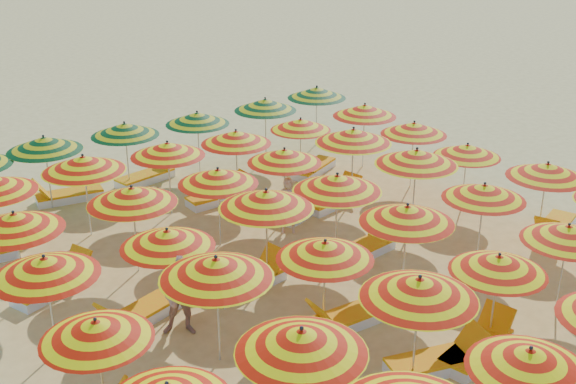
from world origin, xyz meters
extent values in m
plane|color=#F4CB6C|center=(0.00, 0.00, 0.00)|extent=(120.00, 120.00, 0.00)
cone|color=orange|center=(-0.85, -6.37, 1.62)|extent=(1.93, 1.93, 0.33)
sphere|color=black|center=(-0.85, -6.37, 1.81)|extent=(0.06, 0.06, 0.06)
sphere|color=black|center=(-5.22, -4.16, 1.79)|extent=(0.06, 0.06, 0.06)
cone|color=orange|center=(-3.26, -4.39, 1.77)|extent=(2.35, 2.35, 0.36)
sphere|color=black|center=(-3.26, -4.39, 1.98)|extent=(0.06, 0.06, 0.06)
cylinder|color=silver|center=(-0.90, -4.31, 0.96)|extent=(0.04, 0.04, 1.91)
cone|color=orange|center=(-0.90, -4.31, 1.78)|extent=(2.49, 2.49, 0.36)
sphere|color=black|center=(-0.90, -4.31, 1.99)|extent=(0.06, 0.06, 0.06)
cylinder|color=silver|center=(1.07, -4.28, 0.85)|extent=(0.03, 0.03, 1.71)
cone|color=orange|center=(1.07, -4.28, 1.59)|extent=(1.73, 1.73, 0.33)
sphere|color=black|center=(1.07, -4.28, 1.78)|extent=(0.06, 0.06, 0.06)
cylinder|color=silver|center=(3.06, -4.28, 0.87)|extent=(0.03, 0.03, 1.74)
cone|color=orange|center=(3.06, -4.28, 1.62)|extent=(1.93, 1.93, 0.33)
sphere|color=black|center=(3.06, -4.28, 1.81)|extent=(0.06, 0.06, 0.06)
cylinder|color=silver|center=(-5.38, -2.18, 0.85)|extent=(0.03, 0.03, 1.70)
cone|color=orange|center=(-5.38, -2.18, 1.58)|extent=(1.95, 1.95, 0.32)
sphere|color=black|center=(-5.38, -2.18, 1.77)|extent=(0.06, 0.06, 0.06)
cylinder|color=silver|center=(-3.18, -1.92, 0.97)|extent=(0.04, 0.04, 1.94)
cone|color=orange|center=(-3.18, -1.92, 1.81)|extent=(2.54, 2.54, 0.37)
sphere|color=black|center=(-3.18, -1.92, 2.02)|extent=(0.06, 0.06, 0.06)
cylinder|color=silver|center=(-1.13, -2.21, 0.89)|extent=(0.03, 0.03, 1.77)
cone|color=orange|center=(-1.13, -2.21, 1.66)|extent=(1.87, 1.87, 0.34)
sphere|color=black|center=(-1.13, -2.21, 1.85)|extent=(0.06, 0.06, 0.06)
cylinder|color=silver|center=(1.00, -2.09, 0.94)|extent=(0.04, 0.04, 1.88)
cone|color=orange|center=(1.00, -2.09, 1.76)|extent=(1.95, 1.95, 0.36)
sphere|color=black|center=(1.00, -2.09, 1.96)|extent=(0.06, 0.06, 0.06)
cylinder|color=silver|center=(3.31, -2.05, 0.89)|extent=(0.03, 0.03, 1.78)
cone|color=orange|center=(3.31, -2.05, 1.67)|extent=(2.25, 2.25, 0.34)
sphere|color=black|center=(3.31, -2.05, 1.86)|extent=(0.06, 0.06, 0.06)
cylinder|color=silver|center=(5.42, -2.09, 0.91)|extent=(0.03, 0.03, 1.83)
cone|color=orange|center=(5.42, -2.09, 1.70)|extent=(2.37, 2.37, 0.35)
sphere|color=black|center=(5.42, -2.09, 1.90)|extent=(0.06, 0.06, 0.06)
cylinder|color=silver|center=(-5.42, -0.04, 0.92)|extent=(0.03, 0.03, 1.83)
cone|color=orange|center=(-5.42, -0.04, 1.71)|extent=(1.89, 1.89, 0.35)
sphere|color=black|center=(-5.42, -0.04, 1.91)|extent=(0.06, 0.06, 0.06)
cylinder|color=silver|center=(-3.19, -0.15, 0.89)|extent=(0.03, 0.03, 1.77)
cone|color=orange|center=(-3.19, -0.15, 1.65)|extent=(2.05, 2.05, 0.34)
sphere|color=black|center=(-3.19, -0.15, 1.85)|extent=(0.06, 0.06, 0.06)
cylinder|color=silver|center=(-0.91, -0.02, 0.98)|extent=(0.04, 0.04, 1.96)
cone|color=orange|center=(-0.91, -0.02, 1.83)|extent=(2.20, 2.20, 0.37)
sphere|color=black|center=(-0.91, -0.02, 2.04)|extent=(0.07, 0.07, 0.07)
cylinder|color=silver|center=(0.85, -0.12, 0.97)|extent=(0.04, 0.04, 1.94)
cone|color=orange|center=(0.85, -0.12, 1.81)|extent=(2.20, 2.20, 0.37)
sphere|color=black|center=(0.85, -0.12, 2.03)|extent=(0.06, 0.06, 0.06)
cylinder|color=silver|center=(3.37, 0.04, 0.98)|extent=(0.04, 0.04, 1.97)
cone|color=orange|center=(3.37, 0.04, 1.84)|extent=(2.16, 2.16, 0.37)
sphere|color=black|center=(3.37, 0.04, 2.05)|extent=(0.07, 0.07, 0.07)
cylinder|color=silver|center=(5.29, 0.15, 0.85)|extent=(0.03, 0.03, 1.69)
cone|color=orange|center=(5.29, 0.15, 1.58)|extent=(2.22, 2.22, 0.32)
sphere|color=black|center=(5.29, 0.15, 1.77)|extent=(0.06, 0.06, 0.06)
cylinder|color=silver|center=(-5.32, 2.03, 0.93)|extent=(0.04, 0.04, 1.87)
cone|color=orange|center=(-5.32, 2.03, 1.74)|extent=(1.99, 1.99, 0.36)
sphere|color=black|center=(-5.32, 2.03, 1.95)|extent=(0.06, 0.06, 0.06)
cylinder|color=silver|center=(-2.97, 1.90, 0.94)|extent=(0.04, 0.04, 1.89)
cone|color=orange|center=(-2.97, 1.90, 1.76)|extent=(2.43, 2.43, 0.36)
sphere|color=black|center=(-2.97, 1.90, 1.97)|extent=(0.06, 0.06, 0.06)
cylinder|color=silver|center=(-0.88, 1.97, 0.91)|extent=(0.03, 0.03, 1.82)
cone|color=orange|center=(-0.88, 1.97, 1.70)|extent=(1.96, 1.96, 0.35)
sphere|color=black|center=(-0.88, 1.97, 1.89)|extent=(0.06, 0.06, 0.06)
cylinder|color=silver|center=(1.14, 2.24, 0.91)|extent=(0.03, 0.03, 1.81)
cone|color=orange|center=(1.14, 2.24, 1.69)|extent=(1.94, 1.94, 0.34)
sphere|color=black|center=(1.14, 2.24, 1.89)|extent=(0.06, 0.06, 0.06)
cylinder|color=silver|center=(3.21, 2.12, 0.99)|extent=(0.04, 0.04, 1.97)
cone|color=orange|center=(3.21, 2.12, 1.84)|extent=(2.36, 2.36, 0.38)
sphere|color=black|center=(3.21, 2.12, 2.06)|extent=(0.07, 0.07, 0.07)
cylinder|color=silver|center=(5.30, 2.05, 0.90)|extent=(0.03, 0.03, 1.80)
cone|color=orange|center=(5.30, 2.05, 1.68)|extent=(2.23, 2.23, 0.34)
sphere|color=black|center=(5.30, 2.05, 1.87)|extent=(0.06, 0.06, 0.06)
cylinder|color=silver|center=(-3.12, 4.22, 0.97)|extent=(0.04, 0.04, 1.93)
cone|color=orange|center=(-3.12, 4.22, 1.81)|extent=(2.20, 2.20, 0.37)
sphere|color=black|center=(-3.12, 4.22, 2.02)|extent=(0.06, 0.06, 0.06)
cylinder|color=silver|center=(-0.98, 4.24, 0.92)|extent=(0.04, 0.04, 1.84)
cone|color=orange|center=(-0.98, 4.24, 1.72)|extent=(2.03, 2.03, 0.35)
sphere|color=black|center=(-0.98, 4.24, 1.92)|extent=(0.06, 0.06, 0.06)
cylinder|color=silver|center=(0.91, 4.10, 0.92)|extent=(0.03, 0.03, 1.83)
cone|color=orange|center=(0.91, 4.10, 1.71)|extent=(2.19, 2.19, 0.35)
sphere|color=black|center=(0.91, 4.10, 1.91)|extent=(0.06, 0.06, 0.06)
cylinder|color=silver|center=(3.19, 4.36, 0.85)|extent=(0.03, 0.03, 1.70)
cone|color=orange|center=(3.19, 4.36, 1.59)|extent=(2.04, 2.04, 0.32)
sphere|color=black|center=(3.19, 4.36, 1.78)|extent=(0.06, 0.06, 0.06)
cylinder|color=silver|center=(5.26, 4.03, 0.93)|extent=(0.04, 0.04, 1.85)
cone|color=orange|center=(5.26, 4.03, 1.73)|extent=(2.31, 2.31, 0.35)
sphere|color=black|center=(5.26, 4.03, 1.93)|extent=(0.06, 0.06, 0.06)
cylinder|color=silver|center=(-3.34, 6.34, 0.94)|extent=(0.04, 0.04, 1.88)
cone|color=#616807|center=(-3.34, 6.34, 1.75)|extent=(2.01, 2.01, 0.36)
sphere|color=black|center=(-3.34, 6.34, 1.96)|extent=(0.06, 0.06, 0.06)
cylinder|color=silver|center=(-1.14, 6.45, 0.91)|extent=(0.03, 0.03, 1.82)
cone|color=#616807|center=(-1.14, 6.45, 1.70)|extent=(2.08, 2.08, 0.35)
sphere|color=black|center=(-1.14, 6.45, 1.90)|extent=(0.06, 0.06, 0.06)
cylinder|color=silver|center=(0.98, 6.28, 0.90)|extent=(0.03, 0.03, 1.81)
cone|color=#616807|center=(0.98, 6.28, 1.69)|extent=(2.29, 2.29, 0.34)
sphere|color=black|center=(0.98, 6.28, 1.89)|extent=(0.06, 0.06, 0.06)
cylinder|color=silver|center=(3.23, 6.19, 0.93)|extent=(0.04, 0.04, 1.87)
cone|color=#616807|center=(3.23, 6.19, 1.74)|extent=(2.38, 2.38, 0.36)
sphere|color=black|center=(3.23, 6.19, 1.95)|extent=(0.06, 0.06, 0.06)
cylinder|color=silver|center=(5.37, 6.46, 0.93)|extent=(0.04, 0.04, 1.86)
cone|color=#616807|center=(5.37, 6.46, 1.74)|extent=(2.13, 2.13, 0.35)
sphere|color=black|center=(5.37, 6.46, 1.94)|extent=(0.06, 0.06, 0.06)
cube|color=white|center=(-0.35, -4.29, 0.10)|extent=(1.79, 1.03, 0.20)
cube|color=orange|center=(-0.35, -4.29, 0.23)|extent=(1.79, 1.03, 0.06)
cube|color=orange|center=(0.32, -4.48, 0.45)|extent=(0.51, 0.66, 0.48)
cube|color=white|center=(0.52, -4.44, 0.10)|extent=(1.79, 0.94, 0.20)
cube|color=orange|center=(0.52, -4.44, 0.23)|extent=(1.79, 0.94, 0.06)
cube|color=orange|center=(1.20, -4.28, 0.45)|extent=(0.48, 0.65, 0.48)
cube|color=white|center=(-0.58, -2.37, 0.10)|extent=(1.73, 0.66, 0.20)
cube|color=orange|center=(-0.58, -2.37, 0.23)|extent=(1.73, 0.66, 0.06)
cube|color=orange|center=(-1.27, -2.33, 0.45)|extent=(0.39, 0.60, 0.48)
cube|color=white|center=(5.97, -2.14, 0.10)|extent=(1.80, 1.12, 0.20)
cube|color=orange|center=(5.97, -2.14, 0.23)|extent=(1.80, 1.12, 0.06)
cube|color=orange|center=(5.31, -2.38, 0.45)|extent=(0.54, 0.67, 0.48)
cube|color=white|center=(-3.74, 0.05, 0.10)|extent=(1.80, 1.06, 0.20)
cube|color=orange|center=(-3.74, 0.05, 0.23)|extent=(1.80, 1.06, 0.06)
cube|color=orange|center=(-4.41, -0.16, 0.45)|extent=(0.52, 0.66, 0.48)
cube|color=white|center=(-1.46, -0.11, 0.10)|extent=(1.77, 0.83, 0.20)
cube|color=orange|center=(-1.46, -0.11, 0.23)|extent=(1.77, 0.83, 0.06)
cube|color=orange|center=(-0.77, -0.01, 0.45)|extent=(0.45, 0.63, 0.48)
cube|color=white|center=(1.40, -0.37, 0.10)|extent=(1.76, 0.79, 0.20)
cube|color=orange|center=(1.40, -0.37, 0.23)|extent=(1.76, 0.79, 0.06)
cube|color=orange|center=(2.09, -0.28, 0.45)|extent=(0.43, 0.62, 0.48)
cube|color=white|center=(-4.77, 2.06, 0.10)|extent=(1.80, 1.14, 0.20)
cube|color=orange|center=(-4.77, 2.06, 0.23)|extent=(1.80, 1.14, 0.06)
cube|color=orange|center=(-4.11, 2.31, 0.45)|extent=(0.55, 0.67, 0.48)
cube|color=white|center=(1.69, 2.25, 0.10)|extent=(1.80, 1.12, 0.20)
cube|color=orange|center=(1.69, 2.25, 0.23)|extent=(1.80, 1.12, 0.06)
cube|color=orange|center=(2.35, 2.49, 0.45)|extent=(0.54, 0.67, 0.48)
cube|color=white|center=(2.66, 2.23, 0.10)|extent=(1.78, 0.89, 0.20)
cube|color=orange|center=(2.66, 2.23, 0.23)|extent=(1.78, 0.89, 0.06)
cube|color=orange|center=(3.35, 2.36, 0.45)|extent=(0.47, 0.64, 0.48)
cube|color=orange|center=(-5.01, 4.28, 0.45)|extent=(0.38, 0.59, 0.48)
cube|color=white|center=(0.36, 4.16, 0.10)|extent=(1.70, 0.58, 0.20)
cube|color=orange|center=(0.36, 4.16, 0.23)|extent=(1.70, 0.58, 0.06)
cube|color=orange|center=(1.06, 4.17, 0.45)|extent=(0.37, 0.58, 0.48)
cube|color=white|center=(3.74, 4.44, 0.10)|extent=(1.79, 1.23, 0.20)
cube|color=orange|center=(3.74, 4.44, 0.23)|extent=(1.79, 1.23, 0.06)
cube|color=orange|center=(3.10, 4.16, 0.45)|extent=(0.57, 0.68, 0.48)
cube|color=white|center=(-2.79, 6.57, 0.10)|extent=(1.77, 0.84, 0.20)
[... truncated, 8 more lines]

